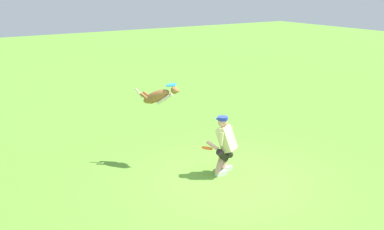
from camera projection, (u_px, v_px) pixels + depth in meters
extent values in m
plane|color=#5F9A31|center=(229.00, 181.00, 9.07)|extent=(60.00, 60.00, 0.00)
cube|color=silver|center=(227.00, 169.00, 9.57)|extent=(0.26, 0.10, 0.10)
cylinder|color=tan|center=(225.00, 160.00, 9.54)|extent=(0.32, 0.24, 0.37)
cylinder|color=black|center=(227.00, 152.00, 9.43)|extent=(0.43, 0.32, 0.37)
cube|color=silver|center=(221.00, 173.00, 9.34)|extent=(0.26, 0.10, 0.10)
cylinder|color=tan|center=(219.00, 165.00, 9.31)|extent=(0.32, 0.24, 0.37)
cylinder|color=black|center=(222.00, 155.00, 9.23)|extent=(0.43, 0.32, 0.37)
cube|color=beige|center=(226.00, 139.00, 9.22)|extent=(0.49, 0.52, 0.58)
cylinder|color=beige|center=(230.00, 133.00, 9.37)|extent=(0.16, 0.14, 0.29)
cylinder|color=beige|center=(221.00, 139.00, 9.04)|extent=(0.16, 0.14, 0.29)
cylinder|color=tan|center=(213.00, 145.00, 9.18)|extent=(0.20, 0.29, 0.19)
cylinder|color=tan|center=(228.00, 140.00, 9.46)|extent=(0.17, 0.14, 0.27)
sphere|color=tan|center=(223.00, 122.00, 9.16)|extent=(0.21, 0.21, 0.21)
cylinder|color=#2437AC|center=(223.00, 118.00, 9.13)|extent=(0.22, 0.22, 0.07)
cylinder|color=#2437AC|center=(219.00, 119.00, 9.19)|extent=(0.12, 0.12, 0.02)
ellipsoid|color=#915F30|center=(156.00, 97.00, 9.70)|extent=(0.66, 0.71, 0.50)
ellipsoid|color=beige|center=(164.00, 98.00, 9.66)|extent=(0.12, 0.17, 0.15)
sphere|color=#915F30|center=(175.00, 90.00, 9.53)|extent=(0.17, 0.17, 0.17)
cone|color=#915F30|center=(178.00, 91.00, 9.51)|extent=(0.13, 0.13, 0.09)
cone|color=#915F30|center=(173.00, 87.00, 9.46)|extent=(0.06, 0.06, 0.07)
cone|color=#915F30|center=(174.00, 86.00, 9.56)|extent=(0.06, 0.06, 0.07)
cylinder|color=beige|center=(164.00, 100.00, 9.59)|extent=(0.27, 0.29, 0.26)
cylinder|color=beige|center=(166.00, 98.00, 9.73)|extent=(0.27, 0.29, 0.26)
cylinder|color=#915F30|center=(147.00, 98.00, 9.70)|extent=(0.27, 0.29, 0.26)
cylinder|color=#915F30|center=(149.00, 97.00, 9.84)|extent=(0.27, 0.29, 0.26)
cylinder|color=beige|center=(139.00, 93.00, 9.80)|extent=(0.16, 0.18, 0.23)
cylinder|color=#2391F1|center=(171.00, 85.00, 9.59)|extent=(0.28, 0.28, 0.06)
cylinder|color=#EF5A13|center=(207.00, 148.00, 9.24)|extent=(0.31, 0.31, 0.08)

